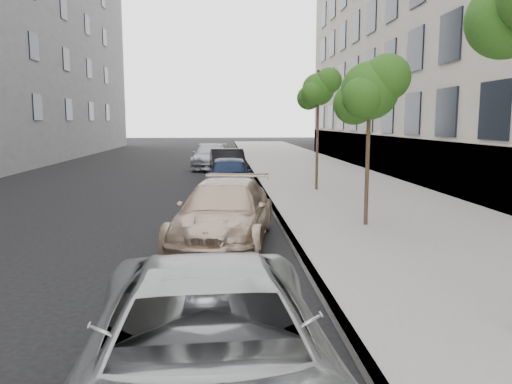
{
  "coord_description": "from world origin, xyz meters",
  "views": [
    {
      "loc": [
        -0.38,
        -4.0,
        2.69
      ],
      "look_at": [
        0.21,
        4.39,
        1.5
      ],
      "focal_mm": 35.0,
      "sensor_mm": 36.0,
      "label": 1
    }
  ],
  "objects": [
    {
      "name": "sidewalk",
      "position": [
        4.3,
        24.0,
        0.07
      ],
      "size": [
        6.4,
        72.0,
        0.14
      ],
      "primitive_type": "cube",
      "color": "gray",
      "rests_on": "ground"
    },
    {
      "name": "curb",
      "position": [
        1.18,
        24.0,
        0.07
      ],
      "size": [
        0.15,
        72.0,
        0.14
      ],
      "primitive_type": "cube",
      "color": "#9E9B93",
      "rests_on": "ground"
    },
    {
      "name": "tree_mid",
      "position": [
        3.23,
        8.0,
        3.43
      ],
      "size": [
        1.73,
        1.53,
        4.14
      ],
      "color": "#38281C",
      "rests_on": "sidewalk"
    },
    {
      "name": "tree_far",
      "position": [
        3.23,
        14.5,
        3.85
      ],
      "size": [
        1.57,
        1.37,
        4.5
      ],
      "color": "#38281C",
      "rests_on": "sidewalk"
    },
    {
      "name": "minivan",
      "position": [
        -0.51,
        0.14,
        0.68
      ],
      "size": [
        2.51,
        5.02,
        1.37
      ],
      "primitive_type": "imported",
      "rotation": [
        0.0,
        0.0,
        0.05
      ],
      "color": "#9EA0A2",
      "rests_on": "ground"
    },
    {
      "name": "suv",
      "position": [
        -0.33,
        6.86,
        0.69
      ],
      "size": [
        2.69,
        5.02,
        1.38
      ],
      "primitive_type": "imported",
      "rotation": [
        0.0,
        0.0,
        -0.16
      ],
      "color": "tan",
      "rests_on": "ground"
    },
    {
      "name": "sedan_blue",
      "position": [
        -0.1,
        14.39,
        0.71
      ],
      "size": [
        1.7,
        4.16,
        1.41
      ],
      "primitive_type": "imported",
      "rotation": [
        0.0,
        0.0,
        -0.01
      ],
      "color": "black",
      "rests_on": "ground"
    },
    {
      "name": "sedan_black",
      "position": [
        -0.1,
        19.21,
        0.7
      ],
      "size": [
        1.79,
        4.37,
        1.41
      ],
      "primitive_type": "imported",
      "rotation": [
        0.0,
        0.0,
        0.07
      ],
      "color": "black",
      "rests_on": "ground"
    },
    {
      "name": "sedan_rear",
      "position": [
        -0.99,
        24.58,
        0.71
      ],
      "size": [
        2.19,
        4.95,
        1.41
      ],
      "primitive_type": "imported",
      "rotation": [
        0.0,
        0.0,
        -0.04
      ],
      "color": "#9FA1A7",
      "rests_on": "ground"
    }
  ]
}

